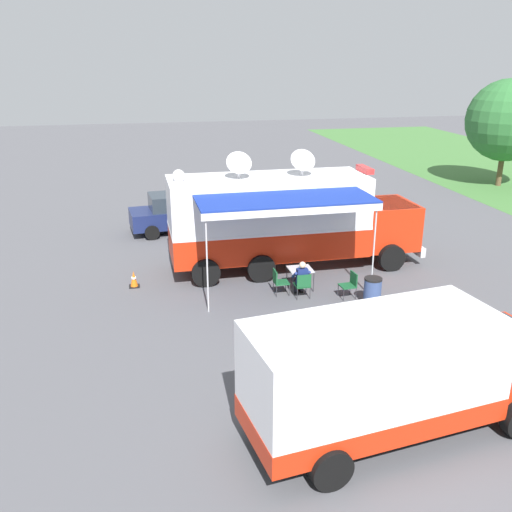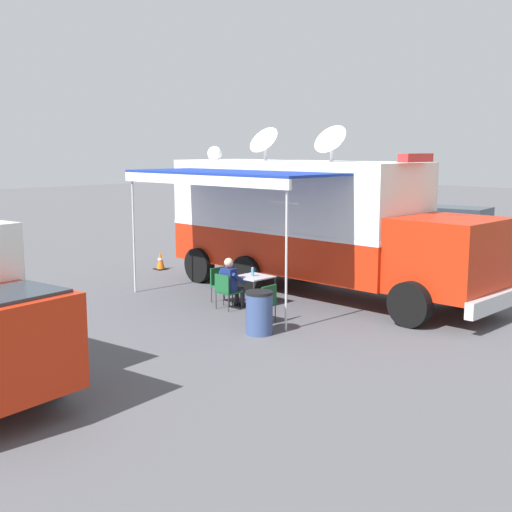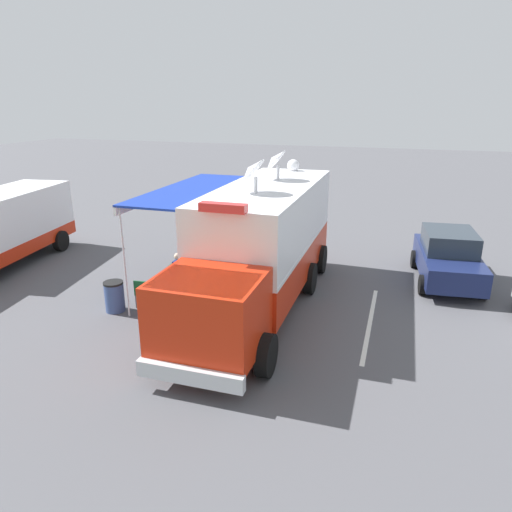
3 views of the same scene
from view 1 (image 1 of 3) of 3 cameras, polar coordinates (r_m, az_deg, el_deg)
name	(u,v)px [view 1 (image 1 of 3)]	position (r m, az deg, el deg)	size (l,w,h in m)	color
ground_plane	(268,268)	(21.36, 1.18, -1.21)	(100.00, 100.00, 0.00)	#515156
lot_stripe	(273,240)	(24.60, 1.73, 1.66)	(0.12, 4.80, 0.01)	silver
command_truck	(288,218)	(20.90, 3.24, 3.92)	(4.93, 9.51, 4.53)	red
folding_table	(300,270)	(19.30, 4.52, -1.46)	(0.81, 0.81, 0.73)	silver
water_bottle	(300,266)	(19.22, 4.50, -1.04)	(0.07, 0.07, 0.22)	#4C99D8
folding_chair_at_table	(303,284)	(18.62, 4.77, -2.82)	(0.48, 0.48, 0.87)	#19562D
folding_chair_beside_table	(278,280)	(18.87, 2.29, -2.45)	(0.48, 0.48, 0.87)	#19562D
folding_chair_spare_by_truck	(350,283)	(18.88, 9.53, -2.70)	(0.52, 0.52, 0.87)	#19562D
seated_responder	(301,278)	(18.73, 4.62, -2.21)	(0.66, 0.55, 1.25)	navy
trash_bin	(372,291)	(18.51, 11.72, -3.51)	(0.57, 0.57, 0.91)	#384C7F
traffic_cone	(134,279)	(20.00, -12.28, -2.31)	(0.36, 0.36, 0.58)	black
support_truck	(394,375)	(12.21, 13.86, -11.66)	(3.09, 7.03, 2.70)	white
car_behind_truck	(239,194)	(29.06, -1.69, 6.28)	(2.48, 4.42, 1.76)	#B2B5BA
car_far_corner	(176,213)	(25.82, -8.07, 4.37)	(2.34, 4.36, 1.76)	navy
tree_far_left	(507,120)	(37.57, 24.14, 12.44)	(4.84, 4.84, 6.38)	brown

